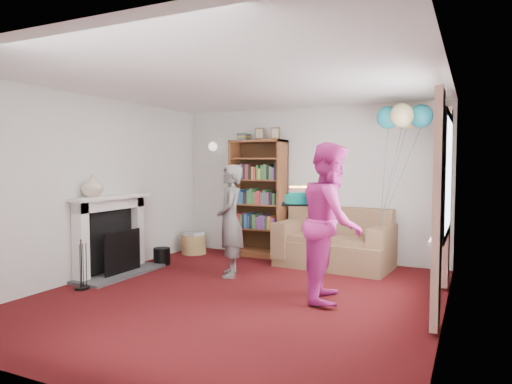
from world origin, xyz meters
The scene contains 16 objects.
ground centered at (0.00, 0.00, 0.00)m, with size 5.00×5.00×0.00m, color black.
wall_back centered at (0.00, 2.51, 1.25)m, with size 4.50×0.02×2.50m, color silver.
wall_left centered at (-2.26, 0.00, 1.25)m, with size 0.02×5.00×2.50m, color silver.
wall_right centered at (2.26, 0.00, 1.25)m, with size 0.02×5.00×2.50m, color silver.
ceiling centered at (0.00, 0.00, 2.50)m, with size 4.50×5.00×0.01m, color white.
fireplace centered at (-2.09, 0.19, 0.51)m, with size 0.55×1.80×1.12m.
window_bay centered at (2.21, 0.60, 1.20)m, with size 0.14×2.02×2.20m.
wall_sconce centered at (-1.75, 2.36, 1.88)m, with size 0.16×0.23×0.16m.
bookcase centered at (-0.81, 2.30, 0.96)m, with size 0.93×0.42×2.18m.
sofa centered at (0.60, 2.07, 0.33)m, with size 1.68×0.89×0.89m.
wicker_basket centered at (-1.90, 1.94, 0.17)m, with size 0.43×0.43×0.38m.
person_striped centered at (-0.55, 0.82, 0.78)m, with size 0.57×0.37×1.56m, color black.
person_magenta centered at (1.03, 0.36, 0.91)m, with size 0.88×0.69×1.81m, color #BE2681.
birthday_cake centered at (0.62, 0.37, 1.15)m, with size 0.38×0.38×0.22m.
balloons centered at (1.60, 1.93, 2.22)m, with size 0.76×0.76×1.72m.
mantel_vase centered at (-2.12, -0.15, 1.28)m, with size 0.29×0.29×0.31m, color beige.
Camera 1 is at (2.50, -4.70, 1.57)m, focal length 32.00 mm.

